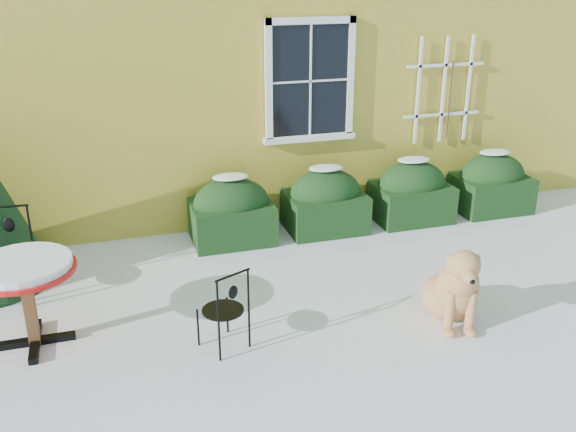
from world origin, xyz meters
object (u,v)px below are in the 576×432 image
object	(u,v)px
patio_chair_near	(225,309)
patio_chair_far	(10,255)
dog	(455,290)
bistro_table	(24,276)

from	to	relation	value
patio_chair_near	patio_chair_far	world-z (taller)	patio_chair_far
patio_chair_near	patio_chair_far	xyz separation A→B (m)	(-2.01, 1.67, 0.09)
patio_chair_near	dog	size ratio (longest dim) A/B	0.87
bistro_table	patio_chair_far	xyz separation A→B (m)	(-0.25, 1.07, -0.23)
bistro_table	dog	xyz separation A→B (m)	(4.07, -0.81, -0.37)
bistro_table	patio_chair_near	bearing A→B (deg)	-18.71
dog	patio_chair_near	bearing A→B (deg)	-171.86
bistro_table	dog	bearing A→B (deg)	-11.19
bistro_table	patio_chair_far	world-z (taller)	patio_chair_far
patio_chair_near	bistro_table	bearing A→B (deg)	-43.50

